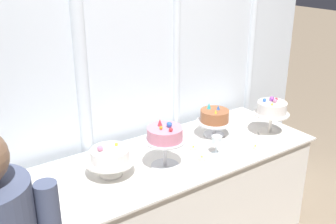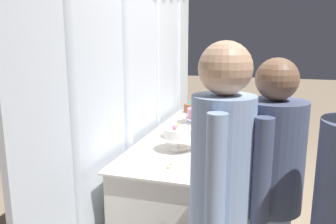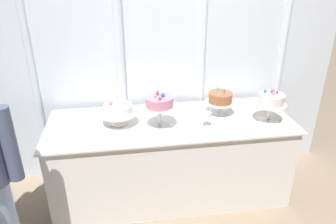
{
  "view_description": "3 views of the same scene",
  "coord_description": "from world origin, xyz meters",
  "px_view_note": "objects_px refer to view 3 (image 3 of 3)",
  "views": [
    {
      "loc": [
        -1.4,
        -1.86,
        2.03
      ],
      "look_at": [
        0.08,
        0.25,
        1.0
      ],
      "focal_mm": 43.66,
      "sensor_mm": 36.0,
      "label": 1
    },
    {
      "loc": [
        -2.85,
        -0.54,
        1.59
      ],
      "look_at": [
        -0.28,
        0.24,
        1.01
      ],
      "focal_mm": 36.17,
      "sensor_mm": 36.0,
      "label": 2
    },
    {
      "loc": [
        -0.39,
        -2.28,
        1.97
      ],
      "look_at": [
        -0.02,
        0.15,
        0.82
      ],
      "focal_mm": 33.94,
      "sensor_mm": 36.0,
      "label": 3
    }
  ],
  "objects_px": {
    "cake_display_leftmost": "(118,110)",
    "tealight_near_left": "(190,128)",
    "tealight_near_right": "(192,119)",
    "cake_display_rightmost": "(271,101)",
    "wine_glass": "(207,116)",
    "tealight_far_right": "(242,129)",
    "cake_display_midleft": "(159,104)",
    "cake_table": "(171,158)",
    "cake_display_midright": "(220,99)",
    "tealight_far_left": "(70,129)"
  },
  "relations": [
    {
      "from": "cake_display_leftmost",
      "to": "cake_table",
      "type": "bearing_deg",
      "value": -1.54
    },
    {
      "from": "cake_table",
      "to": "cake_display_midleft",
      "type": "relative_size",
      "value": 6.62
    },
    {
      "from": "tealight_near_left",
      "to": "tealight_near_right",
      "type": "xyz_separation_m",
      "value": [
        0.05,
        0.15,
        -0.0
      ]
    },
    {
      "from": "cake_display_midleft",
      "to": "tealight_near_right",
      "type": "xyz_separation_m",
      "value": [
        0.29,
        0.08,
        -0.2
      ]
    },
    {
      "from": "cake_display_rightmost",
      "to": "cake_display_midright",
      "type": "bearing_deg",
      "value": 149.44
    },
    {
      "from": "cake_display_midright",
      "to": "wine_glass",
      "type": "relative_size",
      "value": 2.06
    },
    {
      "from": "tealight_far_left",
      "to": "tealight_near_right",
      "type": "distance_m",
      "value": 1.01
    },
    {
      "from": "cake_table",
      "to": "wine_glass",
      "type": "distance_m",
      "value": 0.56
    },
    {
      "from": "cake_display_rightmost",
      "to": "tealight_near_left",
      "type": "xyz_separation_m",
      "value": [
        -0.68,
        -0.03,
        -0.17
      ]
    },
    {
      "from": "cake_display_midleft",
      "to": "cake_display_leftmost",
      "type": "bearing_deg",
      "value": 162.15
    },
    {
      "from": "cake_display_midright",
      "to": "cake_display_midleft",
      "type": "bearing_deg",
      "value": -162.41
    },
    {
      "from": "cake_display_rightmost",
      "to": "wine_glass",
      "type": "bearing_deg",
      "value": -178.33
    },
    {
      "from": "cake_table",
      "to": "tealight_far_left",
      "type": "bearing_deg",
      "value": -176.87
    },
    {
      "from": "tealight_far_right",
      "to": "tealight_near_left",
      "type": "bearing_deg",
      "value": 167.67
    },
    {
      "from": "cake_display_midright",
      "to": "cake_display_rightmost",
      "type": "bearing_deg",
      "value": -30.56
    },
    {
      "from": "cake_display_midleft",
      "to": "cake_display_rightmost",
      "type": "bearing_deg",
      "value": -2.24
    },
    {
      "from": "tealight_near_right",
      "to": "tealight_far_right",
      "type": "xyz_separation_m",
      "value": [
        0.36,
        -0.23,
        0.0
      ]
    },
    {
      "from": "cake_table",
      "to": "tealight_near_right",
      "type": "xyz_separation_m",
      "value": [
        0.18,
        -0.02,
        0.39
      ]
    },
    {
      "from": "wine_glass",
      "to": "tealight_far_right",
      "type": "bearing_deg",
      "value": -21.72
    },
    {
      "from": "cake_display_midright",
      "to": "wine_glass",
      "type": "bearing_deg",
      "value": -128.17
    },
    {
      "from": "tealight_far_left",
      "to": "tealight_near_left",
      "type": "height_order",
      "value": "tealight_far_left"
    },
    {
      "from": "cake_table",
      "to": "tealight_near_left",
      "type": "distance_m",
      "value": 0.44
    },
    {
      "from": "cake_display_midright",
      "to": "tealight_far_right",
      "type": "relative_size",
      "value": 6.87
    },
    {
      "from": "cake_table",
      "to": "cake_display_leftmost",
      "type": "distance_m",
      "value": 0.67
    },
    {
      "from": "cake_display_midright",
      "to": "cake_table",
      "type": "bearing_deg",
      "value": -169.53
    },
    {
      "from": "tealight_near_left",
      "to": "tealight_near_right",
      "type": "relative_size",
      "value": 0.93
    },
    {
      "from": "cake_table",
      "to": "cake_display_midright",
      "type": "bearing_deg",
      "value": 10.47
    },
    {
      "from": "cake_display_leftmost",
      "to": "tealight_near_left",
      "type": "height_order",
      "value": "cake_display_leftmost"
    },
    {
      "from": "wine_glass",
      "to": "tealight_far_left",
      "type": "xyz_separation_m",
      "value": [
        -1.1,
        0.1,
        -0.08
      ]
    },
    {
      "from": "tealight_near_left",
      "to": "tealight_near_right",
      "type": "distance_m",
      "value": 0.15
    },
    {
      "from": "wine_glass",
      "to": "tealight_near_right",
      "type": "height_order",
      "value": "wine_glass"
    },
    {
      "from": "cake_table",
      "to": "cake_display_leftmost",
      "type": "relative_size",
      "value": 6.68
    },
    {
      "from": "cake_display_midleft",
      "to": "tealight_far_right",
      "type": "height_order",
      "value": "cake_display_midleft"
    },
    {
      "from": "cake_display_leftmost",
      "to": "tealight_far_left",
      "type": "bearing_deg",
      "value": -171.67
    },
    {
      "from": "cake_display_midright",
      "to": "tealight_near_left",
      "type": "height_order",
      "value": "cake_display_midright"
    },
    {
      "from": "tealight_far_left",
      "to": "tealight_near_left",
      "type": "relative_size",
      "value": 1.07
    },
    {
      "from": "cake_table",
      "to": "cake_display_midright",
      "type": "relative_size",
      "value": 7.78
    },
    {
      "from": "tealight_far_right",
      "to": "tealight_near_right",
      "type": "bearing_deg",
      "value": 146.6
    },
    {
      "from": "wine_glass",
      "to": "tealight_far_right",
      "type": "height_order",
      "value": "wine_glass"
    },
    {
      "from": "tealight_far_right",
      "to": "wine_glass",
      "type": "bearing_deg",
      "value": 158.28
    },
    {
      "from": "wine_glass",
      "to": "tealight_far_right",
      "type": "xyz_separation_m",
      "value": [
        0.26,
        -0.11,
        -0.08
      ]
    },
    {
      "from": "tealight_near_right",
      "to": "cake_display_rightmost",
      "type": "bearing_deg",
      "value": -10.14
    },
    {
      "from": "tealight_far_left",
      "to": "tealight_near_left",
      "type": "distance_m",
      "value": 0.97
    },
    {
      "from": "tealight_near_right",
      "to": "wine_glass",
      "type": "bearing_deg",
      "value": -54.68
    },
    {
      "from": "tealight_far_left",
      "to": "tealight_near_right",
      "type": "bearing_deg",
      "value": 1.62
    },
    {
      "from": "cake_display_midright",
      "to": "cake_display_leftmost",
      "type": "bearing_deg",
      "value": -175.37
    },
    {
      "from": "wine_glass",
      "to": "tealight_near_left",
      "type": "relative_size",
      "value": 2.73
    },
    {
      "from": "cake_display_midright",
      "to": "wine_glass",
      "type": "height_order",
      "value": "cake_display_midright"
    },
    {
      "from": "cake_display_midleft",
      "to": "tealight_near_right",
      "type": "height_order",
      "value": "cake_display_midleft"
    },
    {
      "from": "cake_table",
      "to": "tealight_far_right",
      "type": "relative_size",
      "value": 53.47
    }
  ]
}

